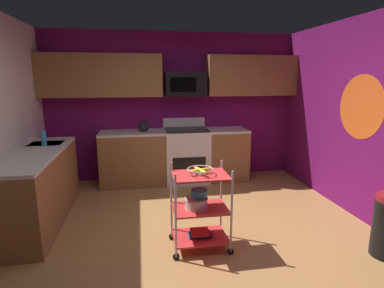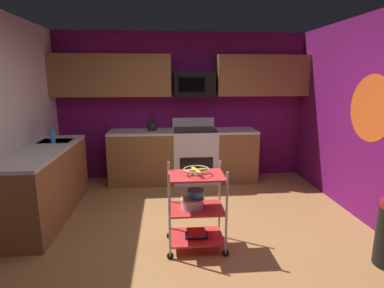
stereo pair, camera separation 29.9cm
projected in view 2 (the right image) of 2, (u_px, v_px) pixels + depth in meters
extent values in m
cube|color=#A87542|center=(194.00, 242.00, 3.53)|extent=(4.40, 4.80, 0.04)
cube|color=#6B1156|center=(182.00, 107.00, 5.62)|extent=(4.52, 0.06, 2.60)
cylinder|color=#E5591E|center=(371.00, 108.00, 3.77)|extent=(0.00, 0.83, 0.83)
cube|color=brown|center=(183.00, 157.00, 5.48)|extent=(2.56, 0.60, 0.88)
cube|color=silver|center=(183.00, 131.00, 5.38)|extent=(2.56, 0.60, 0.04)
cube|color=brown|center=(45.00, 184.00, 4.07)|extent=(0.60, 1.96, 0.88)
cube|color=silver|center=(42.00, 151.00, 3.97)|extent=(0.60, 1.96, 0.04)
cube|color=#B7BABC|center=(56.00, 146.00, 4.50)|extent=(0.44, 0.36, 0.16)
cube|color=white|center=(195.00, 156.00, 5.49)|extent=(0.76, 0.64, 0.92)
cube|color=black|center=(196.00, 167.00, 5.20)|extent=(0.56, 0.01, 0.32)
cube|color=white|center=(193.00, 123.00, 5.66)|extent=(0.76, 0.06, 0.18)
cube|color=black|center=(195.00, 130.00, 5.39)|extent=(0.72, 0.60, 0.02)
cube|color=brown|center=(111.00, 76.00, 5.21)|extent=(2.00, 0.33, 0.70)
cube|color=brown|center=(262.00, 76.00, 5.43)|extent=(1.60, 0.33, 0.70)
cube|color=black|center=(194.00, 84.00, 5.33)|extent=(0.70, 0.38, 0.40)
cube|color=black|center=(192.00, 85.00, 5.14)|extent=(0.44, 0.01, 0.24)
cylinder|color=silver|center=(170.00, 216.00, 3.07)|extent=(0.02, 0.02, 0.88)
cylinder|color=black|center=(170.00, 256.00, 3.16)|extent=(0.07, 0.02, 0.07)
cylinder|color=silver|center=(227.00, 214.00, 3.12)|extent=(0.02, 0.02, 0.88)
cylinder|color=black|center=(226.00, 253.00, 3.21)|extent=(0.07, 0.02, 0.07)
cylinder|color=silver|center=(169.00, 200.00, 3.47)|extent=(0.02, 0.02, 0.88)
cylinder|color=black|center=(170.00, 236.00, 3.57)|extent=(0.07, 0.02, 0.07)
cylinder|color=silver|center=(219.00, 198.00, 3.52)|extent=(0.02, 0.02, 0.88)
cylinder|color=black|center=(219.00, 233.00, 3.61)|extent=(0.07, 0.02, 0.07)
cube|color=red|center=(196.00, 237.00, 3.37)|extent=(0.58, 0.42, 0.02)
cube|color=red|center=(196.00, 209.00, 3.30)|extent=(0.58, 0.42, 0.02)
cube|color=red|center=(196.00, 175.00, 3.22)|extent=(0.58, 0.42, 0.02)
torus|color=silver|center=(196.00, 169.00, 3.21)|extent=(0.27, 0.27, 0.01)
cylinder|color=silver|center=(196.00, 174.00, 3.22)|extent=(0.12, 0.12, 0.02)
ellipsoid|color=yellow|center=(201.00, 170.00, 3.23)|extent=(0.17, 0.09, 0.04)
ellipsoid|color=yellow|center=(194.00, 169.00, 3.26)|extent=(0.09, 0.17, 0.04)
ellipsoid|color=yellow|center=(192.00, 171.00, 3.19)|extent=(0.17, 0.09, 0.04)
ellipsoid|color=yellow|center=(198.00, 172.00, 3.16)|extent=(0.09, 0.17, 0.04)
cylinder|color=silver|center=(192.00, 203.00, 3.28)|extent=(0.24, 0.24, 0.11)
torus|color=silver|center=(192.00, 198.00, 3.27)|extent=(0.25, 0.25, 0.01)
cylinder|color=#338CBF|center=(196.00, 194.00, 3.28)|extent=(0.17, 0.17, 0.08)
torus|color=#338CBF|center=(196.00, 190.00, 3.28)|extent=(0.18, 0.18, 0.01)
cube|color=#1E4C8C|center=(196.00, 235.00, 3.36)|extent=(0.25, 0.13, 0.03)
cube|color=#B22626|center=(196.00, 232.00, 3.36)|extent=(0.21, 0.19, 0.03)
sphere|color=black|center=(152.00, 127.00, 5.32)|extent=(0.18, 0.18, 0.18)
sphere|color=black|center=(152.00, 122.00, 5.30)|extent=(0.03, 0.03, 0.03)
cone|color=black|center=(157.00, 125.00, 5.32)|extent=(0.09, 0.04, 0.06)
torus|color=black|center=(152.00, 120.00, 5.29)|extent=(0.12, 0.01, 0.12)
cylinder|color=#2D8CBF|center=(53.00, 136.00, 4.31)|extent=(0.06, 0.06, 0.20)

